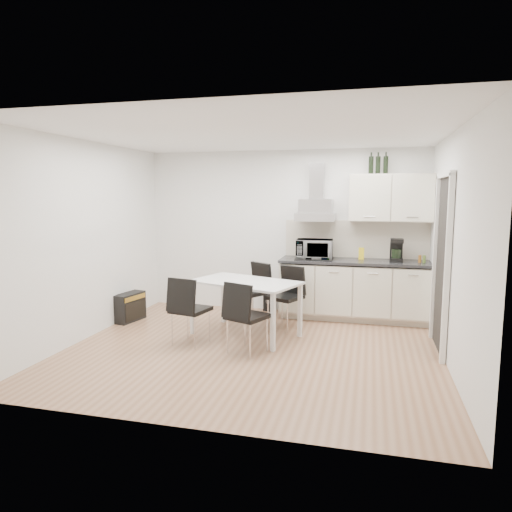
{
  "coord_description": "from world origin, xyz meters",
  "views": [
    {
      "loc": [
        1.37,
        -5.26,
        1.89
      ],
      "look_at": [
        -0.07,
        0.48,
        1.1
      ],
      "focal_mm": 32.0,
      "sensor_mm": 36.0,
      "label": 1
    }
  ],
  "objects_px": {
    "chair_near_left": "(191,310)",
    "guitar_amp": "(130,307)",
    "floor_speaker": "(269,303)",
    "chair_near_right": "(247,317)",
    "dining_table": "(246,287)",
    "kitchenette": "(356,266)",
    "chair_far_left": "(252,293)",
    "chair_far_right": "(285,298)"
  },
  "relations": [
    {
      "from": "chair_near_left",
      "to": "guitar_amp",
      "type": "relative_size",
      "value": 1.62
    },
    {
      "from": "kitchenette",
      "to": "floor_speaker",
      "type": "height_order",
      "value": "kitchenette"
    },
    {
      "from": "dining_table",
      "to": "chair_near_right",
      "type": "distance_m",
      "value": 0.73
    },
    {
      "from": "kitchenette",
      "to": "chair_far_right",
      "type": "distance_m",
      "value": 1.27
    },
    {
      "from": "kitchenette",
      "to": "chair_far_right",
      "type": "relative_size",
      "value": 2.86
    },
    {
      "from": "kitchenette",
      "to": "guitar_amp",
      "type": "bearing_deg",
      "value": -164.09
    },
    {
      "from": "dining_table",
      "to": "floor_speaker",
      "type": "height_order",
      "value": "dining_table"
    },
    {
      "from": "dining_table",
      "to": "chair_near_right",
      "type": "xyz_separation_m",
      "value": [
        0.2,
        -0.66,
        -0.23
      ]
    },
    {
      "from": "chair_far_left",
      "to": "chair_near_right",
      "type": "bearing_deg",
      "value": 135.49
    },
    {
      "from": "guitar_amp",
      "to": "dining_table",
      "type": "bearing_deg",
      "value": 2.87
    },
    {
      "from": "chair_far_left",
      "to": "chair_far_right",
      "type": "distance_m",
      "value": 0.58
    },
    {
      "from": "chair_near_left",
      "to": "chair_far_left",
      "type": "bearing_deg",
      "value": 80.03
    },
    {
      "from": "chair_near_right",
      "to": "floor_speaker",
      "type": "height_order",
      "value": "chair_near_right"
    },
    {
      "from": "chair_far_left",
      "to": "chair_near_right",
      "type": "distance_m",
      "value": 1.38
    },
    {
      "from": "chair_far_right",
      "to": "chair_near_left",
      "type": "height_order",
      "value": "same"
    },
    {
      "from": "kitchenette",
      "to": "chair_near_left",
      "type": "xyz_separation_m",
      "value": [
        -1.99,
        -1.73,
        -0.39
      ]
    },
    {
      "from": "chair_near_left",
      "to": "floor_speaker",
      "type": "distance_m",
      "value": 2.01
    },
    {
      "from": "chair_far_right",
      "to": "kitchenette",
      "type": "bearing_deg",
      "value": -116.83
    },
    {
      "from": "chair_near_left",
      "to": "guitar_amp",
      "type": "height_order",
      "value": "chair_near_left"
    },
    {
      "from": "chair_far_right",
      "to": "chair_near_right",
      "type": "distance_m",
      "value": 1.16
    },
    {
      "from": "dining_table",
      "to": "floor_speaker",
      "type": "relative_size",
      "value": 5.8
    },
    {
      "from": "chair_far_left",
      "to": "guitar_amp",
      "type": "distance_m",
      "value": 1.87
    },
    {
      "from": "dining_table",
      "to": "guitar_amp",
      "type": "xyz_separation_m",
      "value": [
        -1.89,
        0.26,
        -0.45
      ]
    },
    {
      "from": "kitchenette",
      "to": "floor_speaker",
      "type": "relative_size",
      "value": 9.27
    },
    {
      "from": "kitchenette",
      "to": "floor_speaker",
      "type": "distance_m",
      "value": 1.56
    },
    {
      "from": "guitar_amp",
      "to": "floor_speaker",
      "type": "relative_size",
      "value": 2.0
    },
    {
      "from": "chair_far_right",
      "to": "chair_far_left",
      "type": "bearing_deg",
      "value": 3.96
    },
    {
      "from": "chair_near_left",
      "to": "chair_near_right",
      "type": "xyz_separation_m",
      "value": [
        0.78,
        -0.14,
        0.0
      ]
    },
    {
      "from": "chair_far_left",
      "to": "chair_near_left",
      "type": "bearing_deg",
      "value": 101.18
    },
    {
      "from": "dining_table",
      "to": "chair_near_right",
      "type": "height_order",
      "value": "chair_near_right"
    },
    {
      "from": "guitar_amp",
      "to": "floor_speaker",
      "type": "distance_m",
      "value": 2.22
    },
    {
      "from": "floor_speaker",
      "to": "chair_far_left",
      "type": "bearing_deg",
      "value": -88.19
    },
    {
      "from": "dining_table",
      "to": "chair_near_right",
      "type": "relative_size",
      "value": 1.79
    },
    {
      "from": "chair_far_right",
      "to": "chair_near_left",
      "type": "distance_m",
      "value": 1.43
    },
    {
      "from": "dining_table",
      "to": "chair_near_left",
      "type": "distance_m",
      "value": 0.81
    },
    {
      "from": "chair_near_right",
      "to": "guitar_amp",
      "type": "bearing_deg",
      "value": 178.55
    },
    {
      "from": "chair_near_right",
      "to": "dining_table",
      "type": "bearing_deg",
      "value": 129.51
    },
    {
      "from": "chair_far_left",
      "to": "chair_near_left",
      "type": "xyz_separation_m",
      "value": [
        -0.49,
        -1.21,
        0.0
      ]
    },
    {
      "from": "guitar_amp",
      "to": "chair_near_left",
      "type": "bearing_deg",
      "value": -20.18
    },
    {
      "from": "guitar_amp",
      "to": "chair_far_left",
      "type": "bearing_deg",
      "value": 23.95
    },
    {
      "from": "chair_far_left",
      "to": "guitar_amp",
      "type": "relative_size",
      "value": 1.62
    },
    {
      "from": "floor_speaker",
      "to": "chair_near_right",
      "type": "bearing_deg",
      "value": -73.54
    }
  ]
}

